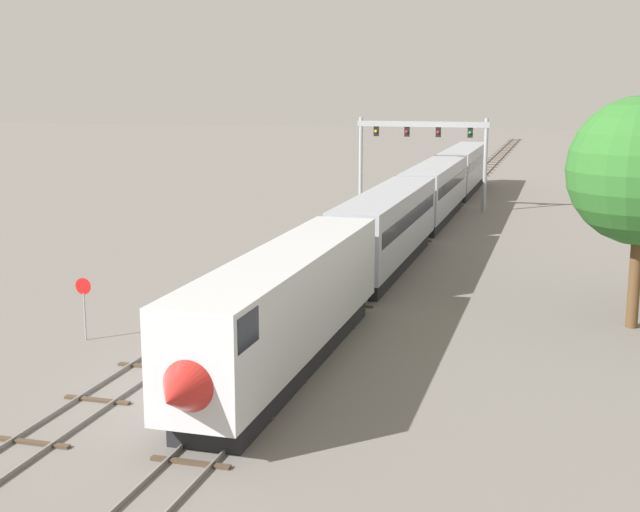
{
  "coord_description": "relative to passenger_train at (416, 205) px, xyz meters",
  "views": [
    {
      "loc": [
        12.59,
        -28.76,
        11.4
      ],
      "look_at": [
        1.0,
        12.0,
        3.0
      ],
      "focal_mm": 48.81,
      "sensor_mm": 36.0,
      "label": 1
    }
  ],
  "objects": [
    {
      "name": "signal_gantry",
      "position": [
        -2.25,
        16.17,
        3.54
      ],
      "size": [
        12.1,
        0.49,
        8.42
      ],
      "color": "#999BA0",
      "rests_on": "ground"
    },
    {
      "name": "ground_plane",
      "position": [
        -2.0,
        -34.37,
        -2.6
      ],
      "size": [
        400.0,
        400.0,
        0.0
      ],
      "primitive_type": "plane",
      "color": "slate"
    },
    {
      "name": "stop_sign",
      "position": [
        -10.0,
        -29.56,
        -0.73
      ],
      "size": [
        0.76,
        0.08,
        2.88
      ],
      "color": "gray",
      "rests_on": "ground"
    },
    {
      "name": "track_main",
      "position": [
        0.0,
        25.63,
        -2.54
      ],
      "size": [
        2.6,
        200.0,
        0.16
      ],
      "color": "slate",
      "rests_on": "ground"
    },
    {
      "name": "track_near",
      "position": [
        -5.5,
        5.63,
        -2.54
      ],
      "size": [
        2.6,
        160.0,
        0.16
      ],
      "color": "slate",
      "rests_on": "ground"
    },
    {
      "name": "passenger_train",
      "position": [
        0.0,
        0.0,
        0.0
      ],
      "size": [
        3.04,
        81.62,
        4.8
      ],
      "color": "silver",
      "rests_on": "ground"
    }
  ]
}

